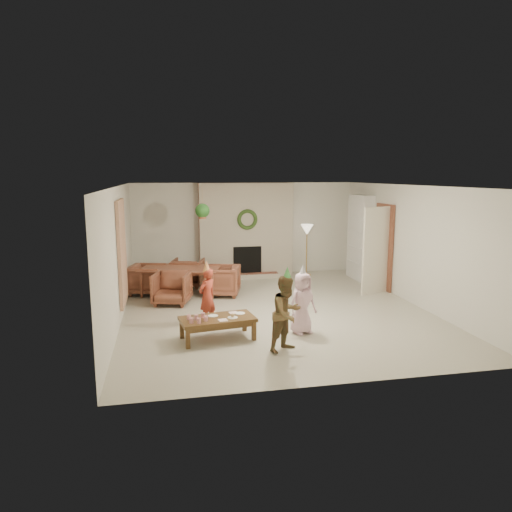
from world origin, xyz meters
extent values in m
plane|color=#B7B29E|center=(0.00, 0.00, 0.00)|extent=(7.00, 7.00, 0.00)
plane|color=white|center=(0.00, 0.00, 2.50)|extent=(7.00, 7.00, 0.00)
plane|color=silver|center=(0.00, 3.50, 1.25)|extent=(7.00, 0.00, 7.00)
plane|color=silver|center=(0.00, -3.50, 1.25)|extent=(7.00, 0.00, 7.00)
plane|color=silver|center=(-3.00, 0.00, 1.25)|extent=(0.00, 7.00, 7.00)
plane|color=silver|center=(3.00, 0.00, 1.25)|extent=(0.00, 7.00, 7.00)
cube|color=#571917|center=(0.00, 3.30, 1.25)|extent=(2.50, 0.40, 2.50)
cube|color=maroon|center=(0.00, 2.95, 0.06)|extent=(1.60, 0.30, 0.12)
cube|color=black|center=(0.00, 3.12, 0.45)|extent=(0.75, 0.12, 0.75)
torus|color=#244118|center=(0.00, 3.07, 1.55)|extent=(0.54, 0.10, 0.54)
cylinder|color=gold|center=(1.62, 3.00, 0.01)|extent=(0.26, 0.26, 0.03)
cylinder|color=gold|center=(1.62, 3.00, 0.65)|extent=(0.03, 0.03, 1.25)
cone|color=beige|center=(1.62, 3.00, 1.25)|extent=(0.33, 0.33, 0.28)
cube|color=white|center=(2.84, 2.30, 1.10)|extent=(0.30, 1.00, 2.20)
cube|color=white|center=(2.82, 2.30, 0.45)|extent=(0.30, 0.92, 0.03)
cube|color=white|center=(2.82, 2.30, 0.85)|extent=(0.30, 0.92, 0.03)
cube|color=white|center=(2.82, 2.30, 1.25)|extent=(0.30, 0.92, 0.03)
cube|color=white|center=(2.82, 2.30, 1.65)|extent=(0.30, 0.92, 0.03)
cube|color=maroon|center=(2.80, 2.15, 0.59)|extent=(0.20, 0.40, 0.24)
cube|color=#295899|center=(2.80, 2.35, 0.99)|extent=(0.20, 0.44, 0.24)
cube|color=gold|center=(2.80, 2.20, 1.38)|extent=(0.20, 0.36, 0.22)
cube|color=brown|center=(2.96, 1.20, 1.02)|extent=(0.05, 0.86, 2.04)
cube|color=beige|center=(2.58, 0.82, 1.00)|extent=(0.77, 0.32, 2.00)
cube|color=#C7AB8D|center=(-2.96, 0.20, 1.25)|extent=(0.06, 1.20, 2.00)
imported|color=brown|center=(-1.83, 1.58, 0.31)|extent=(1.97, 1.42, 0.62)
imported|color=brown|center=(-2.04, 0.83, 0.34)|extent=(0.91, 0.92, 0.69)
imported|color=brown|center=(-1.62, 2.33, 0.34)|extent=(0.91, 0.92, 0.69)
imported|color=brown|center=(-2.58, 1.79, 0.34)|extent=(0.92, 0.91, 0.69)
imported|color=brown|center=(-0.89, 1.32, 0.34)|extent=(0.92, 0.91, 0.69)
cylinder|color=tan|center=(-1.30, 1.50, 2.15)|extent=(0.01, 0.01, 0.70)
cylinder|color=#964F30|center=(-1.30, 1.50, 1.80)|extent=(0.16, 0.16, 0.12)
sphere|color=#1B4818|center=(-1.30, 1.50, 1.92)|extent=(0.32, 0.32, 0.32)
cube|color=brown|center=(-1.33, -1.50, 0.35)|extent=(1.30, 0.79, 0.06)
cube|color=brown|center=(-1.33, -1.50, 0.28)|extent=(1.19, 0.68, 0.08)
cube|color=brown|center=(-1.84, -1.83, 0.16)|extent=(0.08, 0.08, 0.32)
cube|color=brown|center=(-0.75, -1.66, 0.16)|extent=(0.08, 0.08, 0.32)
cube|color=brown|center=(-1.92, -1.34, 0.16)|extent=(0.08, 0.08, 0.32)
cube|color=brown|center=(-0.82, -1.17, 0.16)|extent=(0.08, 0.08, 0.32)
cylinder|color=silver|center=(-1.78, -1.71, 0.42)|extent=(0.08, 0.08, 0.08)
cylinder|color=silver|center=(-1.80, -1.52, 0.42)|extent=(0.08, 0.08, 0.08)
cylinder|color=silver|center=(-1.66, -1.74, 0.42)|extent=(0.08, 0.08, 0.08)
cylinder|color=silver|center=(-1.69, -1.55, 0.42)|extent=(0.08, 0.08, 0.08)
cylinder|color=silver|center=(-1.54, -1.65, 0.42)|extent=(0.08, 0.08, 0.08)
cylinder|color=silver|center=(-1.57, -1.46, 0.42)|extent=(0.08, 0.08, 0.08)
cylinder|color=white|center=(-1.40, -1.40, 0.38)|extent=(0.19, 0.19, 0.01)
cylinder|color=white|center=(-1.09, -1.56, 0.38)|extent=(0.19, 0.19, 0.01)
cylinder|color=white|center=(-0.93, -1.34, 0.38)|extent=(0.19, 0.19, 0.01)
sphere|color=tan|center=(-1.09, -1.56, 0.42)|extent=(0.08, 0.08, 0.07)
cube|color=#FFBBC0|center=(-1.26, -1.66, 0.38)|extent=(0.16, 0.16, 0.01)
cube|color=#FFBBC0|center=(-1.03, -1.28, 0.38)|extent=(0.16, 0.16, 0.01)
imported|color=#9E3322|center=(-1.43, -0.72, 0.53)|extent=(0.46, 0.44, 1.06)
cone|color=gold|center=(-1.43, -0.72, 1.10)|extent=(0.19, 0.19, 0.20)
imported|color=brown|center=(-0.33, -2.20, 0.60)|extent=(0.74, 0.70, 1.20)
cone|color=green|center=(-0.33, -2.20, 1.24)|extent=(0.17, 0.17, 0.20)
imported|color=silver|center=(0.14, -1.47, 0.54)|extent=(0.61, 0.50, 1.07)
cone|color=silver|center=(0.14, -1.47, 1.12)|extent=(0.16, 0.16, 0.19)
camera|label=1|loc=(-2.15, -8.89, 2.73)|focal=32.55mm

